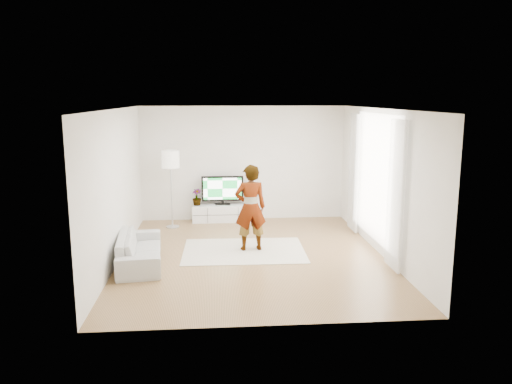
{
  "coord_description": "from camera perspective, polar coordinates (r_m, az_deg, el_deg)",
  "views": [
    {
      "loc": [
        -0.68,
        -9.19,
        3.02
      ],
      "look_at": [
        0.11,
        0.4,
        1.18
      ],
      "focal_mm": 35.0,
      "sensor_mm": 36.0,
      "label": 1
    }
  ],
  "objects": [
    {
      "name": "media_console",
      "position": [
        12.28,
        -3.81,
        -2.41
      ],
      "size": [
        1.48,
        0.42,
        0.42
      ],
      "color": "white",
      "rests_on": "floor"
    },
    {
      "name": "ceiling",
      "position": [
        9.21,
        -0.47,
        9.49
      ],
      "size": [
        6.0,
        6.0,
        0.0
      ],
      "primitive_type": "plane",
      "color": "white",
      "rests_on": "wall_back"
    },
    {
      "name": "curtain_near",
      "position": [
        8.9,
        15.64,
        -0.36
      ],
      "size": [
        0.04,
        0.7,
        2.6
      ],
      "primitive_type": "cube",
      "color": "white",
      "rests_on": "floor"
    },
    {
      "name": "wall_back",
      "position": [
        12.31,
        -1.48,
        3.29
      ],
      "size": [
        5.0,
        0.02,
        2.8
      ],
      "primitive_type": "cube",
      "color": "white",
      "rests_on": "floor"
    },
    {
      "name": "floor",
      "position": [
        9.69,
        -0.44,
        -7.3
      ],
      "size": [
        6.0,
        6.0,
        0.0
      ],
      "primitive_type": "plane",
      "color": "#A27B49",
      "rests_on": "ground"
    },
    {
      "name": "floor_lamp",
      "position": [
        11.62,
        -9.73,
        3.31
      ],
      "size": [
        0.4,
        0.4,
        1.8
      ],
      "color": "silver",
      "rests_on": "floor"
    },
    {
      "name": "curtain_far",
      "position": [
        11.34,
        11.13,
        2.18
      ],
      "size": [
        0.04,
        0.7,
        2.6
      ],
      "primitive_type": "cube",
      "color": "white",
      "rests_on": "floor"
    },
    {
      "name": "potted_plant",
      "position": [
        12.2,
        -6.79,
        -0.59
      ],
      "size": [
        0.26,
        0.26,
        0.4
      ],
      "primitive_type": "imported",
      "rotation": [
        0.0,
        0.0,
        -0.16
      ],
      "color": "#3F7238",
      "rests_on": "media_console"
    },
    {
      "name": "game_console",
      "position": [
        12.23,
        -0.81,
        -0.86
      ],
      "size": [
        0.06,
        0.18,
        0.24
      ],
      "rotation": [
        0.0,
        0.0,
        0.01
      ],
      "color": "white",
      "rests_on": "media_console"
    },
    {
      "name": "window",
      "position": [
        10.12,
        13.57,
        1.63
      ],
      "size": [
        0.01,
        2.6,
        2.5
      ],
      "primitive_type": "cube",
      "color": "white",
      "rests_on": "wall_right"
    },
    {
      "name": "rug",
      "position": [
        9.98,
        -1.39,
        -6.72
      ],
      "size": [
        2.43,
        1.78,
        0.01
      ],
      "primitive_type": "cube",
      "rotation": [
        0.0,
        0.0,
        -0.02
      ],
      "color": "beige",
      "rests_on": "floor"
    },
    {
      "name": "wall_left",
      "position": [
        9.5,
        -15.66,
        0.63
      ],
      "size": [
        0.02,
        6.0,
        2.8
      ],
      "primitive_type": "cube",
      "color": "white",
      "rests_on": "floor"
    },
    {
      "name": "player",
      "position": [
        9.83,
        -0.65,
        -1.79
      ],
      "size": [
        0.67,
        0.48,
        1.71
      ],
      "primitive_type": "imported",
      "rotation": [
        0.0,
        0.0,
        3.26
      ],
      "color": "#334772",
      "rests_on": "rug"
    },
    {
      "name": "television",
      "position": [
        12.18,
        -3.85,
        0.33
      ],
      "size": [
        1.02,
        0.2,
        0.71
      ],
      "color": "black",
      "rests_on": "media_console"
    },
    {
      "name": "wall_front",
      "position": [
        6.43,
        1.52,
        -3.74
      ],
      "size": [
        5.0,
        0.02,
        2.8
      ],
      "primitive_type": "cube",
      "color": "white",
      "rests_on": "floor"
    },
    {
      "name": "sofa",
      "position": [
        9.41,
        -13.16,
        -6.37
      ],
      "size": [
        0.95,
        1.99,
        0.56
      ],
      "primitive_type": "imported",
      "rotation": [
        0.0,
        0.0,
        1.68
      ],
      "color": "beige",
      "rests_on": "floor"
    },
    {
      "name": "wall_right",
      "position": [
        9.85,
        14.21,
        1.06
      ],
      "size": [
        0.02,
        6.0,
        2.8
      ],
      "primitive_type": "cube",
      "color": "white",
      "rests_on": "floor"
    }
  ]
}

